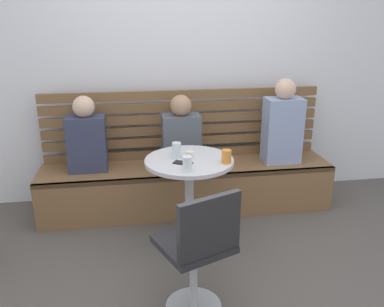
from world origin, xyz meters
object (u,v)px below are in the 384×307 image
object	(u,v)px
white_chair	(199,249)
cup_tumbler_orange	(226,156)
person_adult	(283,125)
person_child_middle	(86,138)
cafe_table	(189,186)
phone_on_table	(183,163)
cup_espresso_small	(190,155)
cup_water_clear	(187,164)
person_child_left	(181,136)
cup_glass_tall	(177,150)
booth_bench	(187,187)

from	to	relation	value
white_chair	cup_tumbler_orange	bearing A→B (deg)	64.93
person_adult	person_child_middle	world-z (taller)	person_adult
cafe_table	cup_tumbler_orange	size ratio (longest dim) A/B	7.40
cup_tumbler_orange	cafe_table	bearing A→B (deg)	155.28
white_chair	phone_on_table	xyz separation A→B (m)	(0.00, 0.72, 0.28)
cup_espresso_small	cup_water_clear	world-z (taller)	cup_water_clear
person_child_middle	cup_water_clear	xyz separation A→B (m)	(0.77, -0.91, 0.05)
white_chair	person_child_left	distance (m)	1.47
person_adult	phone_on_table	bearing A→B (deg)	-145.97
person_child_left	phone_on_table	size ratio (longest dim) A/B	4.79
phone_on_table	cup_tumbler_orange	bearing A→B (deg)	-64.67
cup_glass_tall	phone_on_table	size ratio (longest dim) A/B	0.86
cafe_table	cup_water_clear	size ratio (longest dim) A/B	6.73
white_chair	person_adult	distance (m)	1.79
person_adult	phone_on_table	distance (m)	1.25
cup_tumbler_orange	phone_on_table	bearing A→B (deg)	173.61
booth_bench	cafe_table	distance (m)	0.71
cup_espresso_small	person_child_middle	bearing A→B (deg)	141.85
person_child_middle	cup_tumbler_orange	world-z (taller)	person_child_middle
white_chair	cup_espresso_small	bearing A→B (deg)	85.27
white_chair	cup_tumbler_orange	xyz separation A→B (m)	(0.32, 0.69, 0.33)
person_adult	cup_water_clear	xyz separation A→B (m)	(-1.02, -0.85, -0.00)
white_chair	cafe_table	bearing A→B (deg)	85.65
cup_espresso_small	cup_tumbler_orange	bearing A→B (deg)	-29.35
booth_bench	white_chair	bearing A→B (deg)	-95.35
cup_water_clear	person_adult	bearing A→B (deg)	39.91
person_child_left	cup_tumbler_orange	size ratio (longest dim) A/B	6.70
cup_water_clear	cup_tumbler_orange	size ratio (longest dim) A/B	1.10
booth_bench	person_child_left	world-z (taller)	person_child_left
phone_on_table	cafe_table	bearing A→B (deg)	-3.70
person_adult	person_child_middle	xyz separation A→B (m)	(-1.79, 0.06, -0.06)
white_chair	cup_espresso_small	distance (m)	0.89
cup_tumbler_orange	phone_on_table	distance (m)	0.33
cafe_table	person_child_left	size ratio (longest dim) A/B	1.10
person_child_left	cup_water_clear	xyz separation A→B (m)	(-0.07, -0.87, 0.06)
person_child_middle	cup_glass_tall	world-z (taller)	person_child_middle
person_child_left	phone_on_table	bearing A→B (deg)	-96.45
booth_bench	person_child_left	bearing A→B (deg)	-173.11
person_adult	cup_espresso_small	world-z (taller)	person_adult
white_chair	person_child_left	xyz separation A→B (m)	(0.08, 1.44, 0.27)
cafe_table	phone_on_table	bearing A→B (deg)	-125.42
person_child_left	booth_bench	bearing A→B (deg)	6.89
cafe_table	phone_on_table	xyz separation A→B (m)	(-0.06, -0.08, 0.23)
cafe_table	white_chair	bearing A→B (deg)	-94.35
person_child_middle	cup_water_clear	bearing A→B (deg)	-49.82
booth_bench	person_adult	bearing A→B (deg)	-1.37
person_child_middle	phone_on_table	distance (m)	1.07
cup_tumbler_orange	booth_bench	bearing A→B (deg)	103.92
white_chair	person_child_left	bearing A→B (deg)	86.72
phone_on_table	white_chair	bearing A→B (deg)	-148.41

